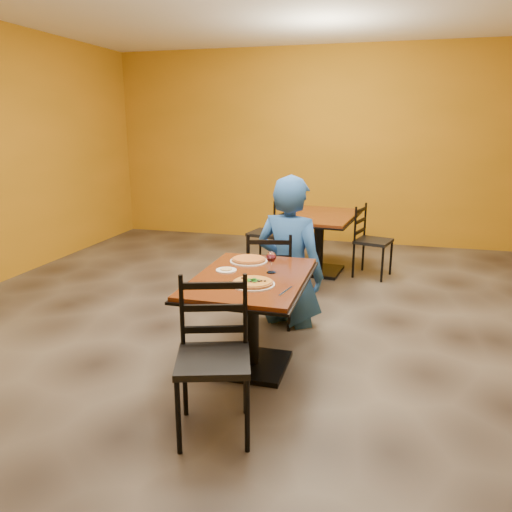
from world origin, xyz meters
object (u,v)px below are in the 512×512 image
(pizza_far, at_px, (249,259))
(chair_second_left, at_px, (267,234))
(table_second, at_px, (319,229))
(pizza_main, at_px, (253,282))
(chair_main_far, at_px, (270,278))
(chair_second_right, at_px, (373,242))
(plate_main, at_px, (253,284))
(table_main, at_px, (251,300))
(plate_far, at_px, (249,261))
(wine_glass, at_px, (271,261))
(diner, at_px, (290,251))
(chair_main_near, at_px, (213,361))
(side_plate, at_px, (226,270))

(pizza_far, bearing_deg, chair_second_left, 100.22)
(table_second, bearing_deg, pizza_main, -91.20)
(chair_second_left, bearing_deg, chair_main_far, 25.98)
(chair_second_left, xyz_separation_m, chair_second_right, (1.35, 0.00, -0.02))
(chair_second_right, height_order, pizza_main, chair_second_right)
(plate_main, bearing_deg, table_main, 109.35)
(chair_main_far, bearing_deg, chair_second_left, -87.65)
(pizza_far, bearing_deg, plate_far, 0.00)
(wine_glass, bearing_deg, pizza_far, 134.82)
(table_main, distance_m, chair_main_far, 0.91)
(table_second, height_order, wine_glass, wine_glass)
(table_second, height_order, plate_far, plate_far)
(diner, bearing_deg, wine_glass, 106.56)
(plate_far, distance_m, wine_glass, 0.37)
(chair_main_far, bearing_deg, plate_main, 85.22)
(chair_main_far, xyz_separation_m, plate_main, (0.15, -1.10, 0.30))
(pizza_main, relative_size, pizza_far, 1.01)
(pizza_far, bearing_deg, chair_main_far, 84.48)
(table_second, bearing_deg, wine_glass, -90.16)
(chair_main_near, bearing_deg, plate_far, 78.53)
(plate_main, bearing_deg, chair_main_far, 97.53)
(table_second, distance_m, wine_glass, 2.59)
(chair_main_near, xyz_separation_m, pizza_main, (0.06, 0.67, 0.29))
(chair_second_left, relative_size, wine_glass, 5.17)
(table_second, distance_m, chair_main_far, 1.81)
(table_main, bearing_deg, chair_second_right, 73.25)
(chair_main_near, relative_size, pizza_far, 3.44)
(pizza_main, height_order, side_plate, pizza_main)
(chair_main_far, bearing_deg, side_plate, 67.61)
(plate_main, height_order, plate_far, same)
(table_main, distance_m, chair_main_near, 0.88)
(chair_second_left, xyz_separation_m, pizza_main, (0.62, -2.90, 0.31))
(chair_main_near, xyz_separation_m, diner, (0.09, 1.85, 0.22))
(pizza_main, xyz_separation_m, side_plate, (-0.29, 0.28, -0.02))
(chair_main_near, xyz_separation_m, pizza_far, (-0.13, 1.24, 0.29))
(table_second, height_order, pizza_main, pizza_main)
(chair_main_far, distance_m, pizza_main, 1.16)
(chair_main_far, xyz_separation_m, chair_second_right, (0.88, 1.80, -0.01))
(pizza_main, bearing_deg, plate_far, 108.89)
(chair_main_near, xyz_separation_m, side_plate, (-0.23, 0.95, 0.27))
(chair_second_left, height_order, plate_far, chair_second_left)
(table_second, relative_size, wine_glass, 7.58)
(table_second, bearing_deg, table_main, -92.84)
(chair_main_far, relative_size, diner, 0.64)
(table_main, relative_size, chair_second_left, 1.32)
(chair_main_near, height_order, side_plate, chair_main_near)
(chair_main_near, relative_size, diner, 0.68)
(chair_second_left, distance_m, plate_main, 2.98)
(chair_main_near, xyz_separation_m, chair_second_right, (0.80, 3.57, -0.04))
(wine_glass, bearing_deg, table_main, -137.23)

